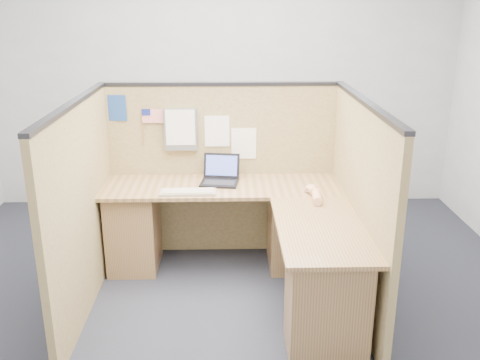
{
  "coord_description": "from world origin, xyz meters",
  "views": [
    {
      "loc": [
        0.04,
        -3.49,
        2.17
      ],
      "look_at": [
        0.14,
        0.5,
        0.83
      ],
      "focal_mm": 40.0,
      "sensor_mm": 36.0,
      "label": 1
    }
  ],
  "objects_px": {
    "laptop": "(219,176)",
    "keyboard": "(188,192)",
    "l_desk": "(246,242)",
    "mouse": "(311,190)"
  },
  "relations": [
    {
      "from": "mouse",
      "to": "keyboard",
      "type": "bearing_deg",
      "value": 180.0
    },
    {
      "from": "l_desk",
      "to": "keyboard",
      "type": "distance_m",
      "value": 0.6
    },
    {
      "from": "mouse",
      "to": "laptop",
      "type": "bearing_deg",
      "value": 158.4
    },
    {
      "from": "keyboard",
      "to": "l_desk",
      "type": "bearing_deg",
      "value": -23.37
    },
    {
      "from": "laptop",
      "to": "mouse",
      "type": "relative_size",
      "value": 3.37
    },
    {
      "from": "laptop",
      "to": "keyboard",
      "type": "bearing_deg",
      "value": -121.95
    },
    {
      "from": "laptop",
      "to": "keyboard",
      "type": "relative_size",
      "value": 0.76
    },
    {
      "from": "laptop",
      "to": "mouse",
      "type": "xyz_separation_m",
      "value": [
        0.73,
        -0.29,
        -0.03
      ]
    },
    {
      "from": "laptop",
      "to": "mouse",
      "type": "distance_m",
      "value": 0.79
    },
    {
      "from": "l_desk",
      "to": "mouse",
      "type": "relative_size",
      "value": 19.74
    }
  ]
}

